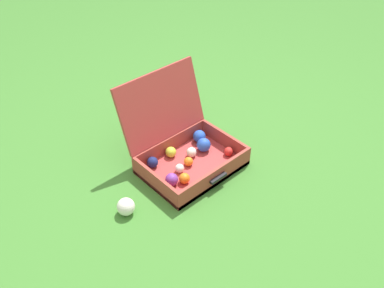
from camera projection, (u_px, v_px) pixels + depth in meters
The scene contains 3 objects.
ground_plane at pixel (195, 172), 2.30m from camera, with size 16.00×16.00×0.00m, color #3D7A2D.
open_suitcase at pixel (183, 147), 2.30m from camera, with size 0.53×0.53×0.49m.
stray_ball_on_grass at pixel (126, 207), 2.03m from camera, with size 0.09×0.09×0.09m, color white.
Camera 1 is at (-1.16, -1.24, 1.56)m, focal length 38.70 mm.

